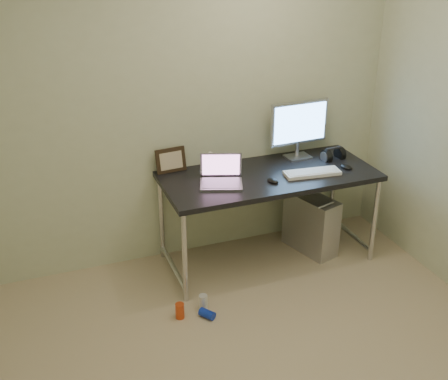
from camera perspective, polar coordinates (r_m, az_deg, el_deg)
wall_back at (r=4.23m, az=-4.94°, el=8.53°), size 3.50×0.02×2.50m
desk at (r=4.32m, az=4.57°, el=0.73°), size 1.64×0.72×0.75m
tower_computer at (r=4.68m, az=8.82°, el=-3.37°), size 0.33×0.50×0.52m
cable_a at (r=4.83m, az=6.66°, el=-0.20°), size 0.01×0.16×0.69m
cable_b at (r=4.86m, az=7.70°, el=-0.35°), size 0.02×0.11×0.71m
can_red at (r=3.97m, az=-4.50°, el=-12.14°), size 0.07×0.07×0.11m
can_white at (r=4.04m, az=-2.13°, el=-11.31°), size 0.07×0.07×0.11m
can_blue at (r=3.97m, az=-1.73°, el=-12.47°), size 0.11×0.13×0.06m
laptop at (r=4.10m, az=-0.30°, el=1.37°), size 0.37×0.34×0.21m
monitor at (r=4.53m, az=7.64°, el=6.54°), size 0.50×0.16×0.47m
keyboard at (r=4.31m, az=8.94°, el=1.73°), size 0.44×0.18×0.03m
mouse_right at (r=4.47m, az=12.31°, el=2.41°), size 0.09×0.12×0.04m
mouse_left at (r=4.14m, az=4.98°, el=1.02°), size 0.09×0.12×0.03m
headphones at (r=4.63m, az=11.03°, el=3.51°), size 0.19×0.12×0.12m
picture_frame at (r=4.30m, az=-5.43°, el=3.04°), size 0.24×0.09×0.19m
webcam at (r=4.38m, az=-1.35°, el=3.51°), size 0.05×0.04×0.12m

